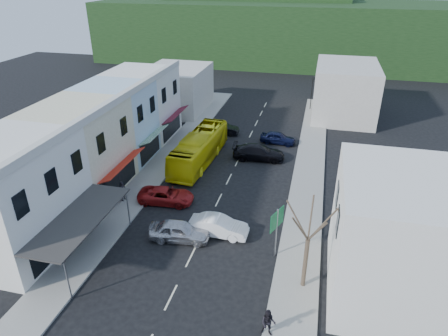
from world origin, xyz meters
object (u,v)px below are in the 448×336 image
Objects in this scene: car_red at (166,195)px; traffic_signal at (312,94)px; pedestrian_left at (123,192)px; bus at (199,149)px; pedestrian_right at (268,323)px; street_tree at (308,240)px; car_silver at (180,232)px; car_white at (218,227)px; direction_sign at (276,233)px.

traffic_signal is (10.96, 28.74, 1.66)m from car_red.
pedestrian_left is at bearing 69.04° from traffic_signal.
pedestrian_right is at bearing -60.39° from bus.
street_tree reaches higher than pedestrian_left.
car_silver is at bearing 163.19° from street_tree.
traffic_signal reaches higher than car_red.
pedestrian_left is at bearing 96.72° from car_red.
car_white is 32.71m from traffic_signal.
direction_sign is (7.22, -0.21, 1.27)m from car_silver.
traffic_signal is (-1.36, 36.37, -1.37)m from street_tree.
pedestrian_right is at bearing -110.58° from street_tree.
car_red is 0.98× the size of traffic_signal.
bus is 10.09m from pedestrian_left.
direction_sign is (10.16, -5.01, 1.27)m from car_red.
street_tree is 1.58× the size of traffic_signal.
pedestrian_right is (7.72, -7.24, 0.30)m from car_silver.
car_silver is 2.98m from car_white.
car_white is at bearing 148.25° from street_tree.
bus is 2.46× the size of traffic_signal.
traffic_signal is at bearing 65.96° from bus.
pedestrian_right is 0.23× the size of street_tree.
car_white is at bearing -63.54° from bus.
car_white is 0.93× the size of traffic_signal.
pedestrian_left reaches higher than car_red.
bus is 6.82× the size of pedestrian_right.
direction_sign is (-0.50, 7.03, 0.97)m from pedestrian_right.
pedestrian_left is 14.51m from direction_sign.
car_red is 1.17× the size of direction_sign.
pedestrian_left is at bearing 141.88° from pedestrian_right.
pedestrian_right is 40.81m from traffic_signal.
car_white is (2.67, 1.32, 0.00)m from car_silver.
bus is 13.45m from car_silver.
car_white is 2.59× the size of pedestrian_left.
car_red is 16.09m from pedestrian_right.
street_tree is at bearing -126.84° from car_red.
car_silver is 1.00× the size of car_white.
street_tree is at bearing -50.43° from bus.
car_white is 2.59× the size of pedestrian_right.
car_white is 8.44m from street_tree.
pedestrian_left is 17.62m from street_tree.
pedestrian_right reaches higher than car_silver.
car_red is at bearing 59.20° from car_white.
pedestrian_right reaches higher than car_white.
traffic_signal is (10.46, 20.34, 0.81)m from bus.
car_red is 30.81m from traffic_signal.
street_tree is (12.32, -7.63, 3.03)m from car_red.
car_silver is at bearing -159.38° from direction_sign.
car_white and car_red have the same top height.
car_red is (-5.62, 3.48, 0.00)m from car_white.
bus is at bearing -8.48° from car_red.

